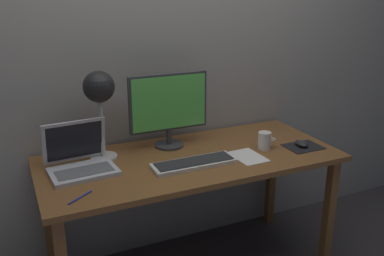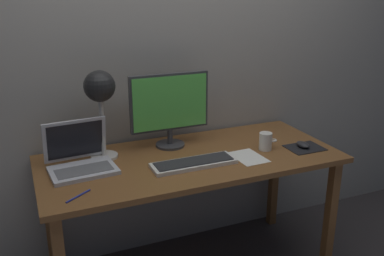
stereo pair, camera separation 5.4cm
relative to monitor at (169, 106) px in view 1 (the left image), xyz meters
The scene contains 11 objects.
back_wall 0.39m from the monitor, 77.09° to the left, with size 4.80×0.06×2.60m, color #9E998E.
desk 0.37m from the monitor, 75.94° to the right, with size 1.60×0.70×0.74m.
monitor is the anchor object (origin of this frame).
keyboard_main 0.38m from the monitor, 86.69° to the right, with size 0.44×0.14×0.03m.
laptop 0.56m from the monitor, 168.03° to the right, with size 0.34×0.29×0.24m.
desk_lamp 0.40m from the monitor, behind, with size 0.16×0.16×0.47m.
mousepad 0.80m from the monitor, 25.26° to the right, with size 0.20×0.16×0.00m, color black.
mouse 0.78m from the monitor, 25.10° to the right, with size 0.06×0.10×0.03m, color #28282B.
coffee_mug 0.57m from the monitor, 28.71° to the right, with size 0.11×0.07×0.10m.
paper_sheet_by_keyboard 0.52m from the monitor, 44.18° to the right, with size 0.15×0.21×0.00m, color white.
pen 0.76m from the monitor, 144.02° to the right, with size 0.01×0.01×0.14m, color #2633A5.
Camera 1 is at (-0.87, -1.95, 1.63)m, focal length 40.23 mm.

